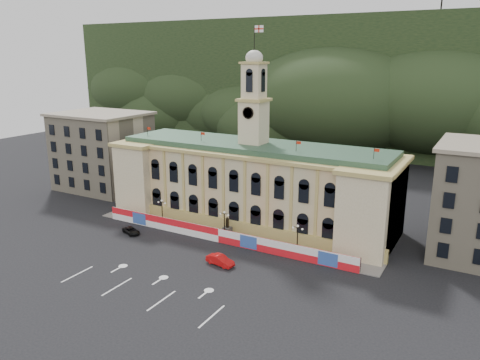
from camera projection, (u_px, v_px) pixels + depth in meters
The scene contains 13 objects.
ground at pixel (166, 276), 69.70m from camera, with size 260.00×260.00×0.00m, color black.
lane_markings at pixel (144, 290), 65.48m from camera, with size 26.00×10.00×0.02m, color white, non-canonical shape.
hill_ridge at pixel (375, 91), 167.40m from camera, with size 230.00×80.00×64.00m.
city_hall at pixel (252, 183), 90.94m from camera, with size 56.20×17.60×37.10m.
side_building_left at pixel (102, 151), 113.64m from camera, with size 21.00×17.00×18.60m.
hoarding_fence at pixel (219, 235), 82.04m from camera, with size 50.00×0.44×2.50m.
pavement at pixel (227, 237), 84.63m from camera, with size 56.00×5.50×0.16m, color slate.
statue at pixel (227, 230), 84.55m from camera, with size 1.40×1.40×3.72m.
lamp_left at pixel (162, 210), 89.83m from camera, with size 1.96×0.44×5.15m.
lamp_center at pixel (224, 222), 83.22m from camera, with size 1.96×0.44×5.15m.
lamp_right at pixel (297, 237), 76.61m from camera, with size 1.96×0.44×5.15m.
red_sedan at pixel (220, 260), 73.23m from camera, with size 4.98×2.40×1.57m, color red.
black_suv at pixel (131, 231), 86.08m from camera, with size 4.60×3.35×1.16m, color black.
Camera 1 is at (40.76, -50.04, 31.95)m, focal length 35.00 mm.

